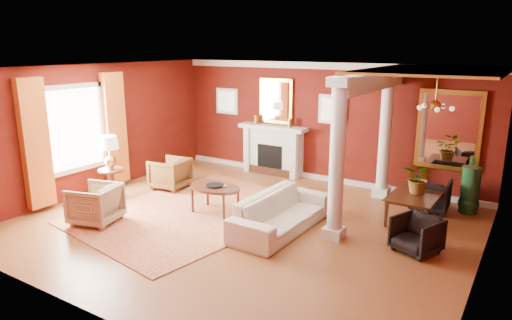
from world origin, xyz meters
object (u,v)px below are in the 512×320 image
Objects in this scene: armchair_leopard at (170,172)px; coffee_table at (215,188)px; armchair_stripe at (95,202)px; sofa at (281,207)px; side_table at (110,157)px; dining_table at (418,199)px.

armchair_leopard is 2.03m from coffee_table.
coffee_table is (1.59, 1.65, 0.10)m from armchair_stripe.
coffee_table is (-1.55, 0.07, 0.06)m from sofa.
side_table is at bearing 96.79° from sofa.
dining_table is (1.98, 1.85, -0.02)m from sofa.
dining_table is (5.42, 1.05, 0.03)m from armchair_leopard.
dining_table is at bearing -45.54° from sofa.
side_table is (-2.51, -0.46, 0.41)m from coffee_table.
coffee_table is at bearing 117.84° from dining_table.
armchair_stripe is 1.59m from side_table.
sofa is 2.78× the size of armchair_stripe.
armchair_leopard is at bearing 62.87° from side_table.
armchair_stripe is at bearing -133.86° from coffee_table.
dining_table is at bearing 95.52° from armchair_leopard.
sofa is 3.54m from armchair_leopard.
sofa is at bearing 134.20° from dining_table.
dining_table reaches higher than armchair_leopard.
armchair_leopard is at bearing 101.95° from dining_table.
armchair_stripe reaches higher than coffee_table.
sofa is 1.66× the size of side_table.
dining_table is at bearing 20.41° from side_table.
dining_table is at bearing 108.22° from armchair_stripe.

